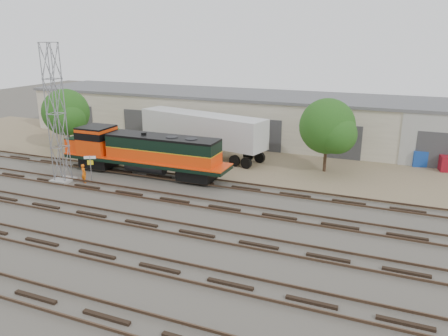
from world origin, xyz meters
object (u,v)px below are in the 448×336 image
at_px(signal_tower, 56,117).
at_px(worker, 84,173).
at_px(locomotive, 142,151).
at_px(semi_trailer, 204,130).

height_order(signal_tower, worker, signal_tower).
distance_m(locomotive, semi_trailer, 8.12).
height_order(worker, semi_trailer, semi_trailer).
distance_m(locomotive, worker, 5.16).
bearing_deg(worker, locomotive, -107.31).
relative_size(signal_tower, worker, 7.00).
xyz_separation_m(worker, semi_trailer, (5.76, 11.38, 1.90)).
bearing_deg(locomotive, worker, -133.21).
relative_size(signal_tower, semi_trailer, 0.79).
xyz_separation_m(signal_tower, semi_trailer, (7.68, 11.71, -2.77)).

